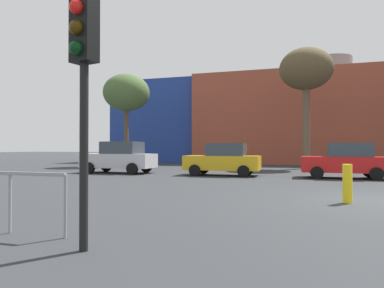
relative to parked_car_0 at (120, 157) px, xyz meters
name	(u,v)px	position (x,y,z in m)	size (l,w,h in m)	color
ground_plane	(371,201)	(11.67, -7.32, -0.89)	(200.00, 200.00, 0.00)	#2D3033
building_backdrop	(331,120)	(12.80, 19.01, 3.26)	(42.53, 12.65, 10.24)	#9E4733
parked_car_0	(120,157)	(0.00, 0.00, 0.00)	(4.13, 2.03, 1.79)	silver
parked_car_1	(223,159)	(6.04, 0.00, -0.06)	(3.85, 1.89, 1.67)	gold
parked_car_2	(345,161)	(11.88, 0.00, -0.07)	(3.82, 1.88, 1.66)	red
traffic_light_near_left	(83,64)	(6.95, -13.61, 1.70)	(0.40, 0.39, 3.51)	black
bare_tree_0	(306,71)	(10.28, 7.54, 5.88)	(3.63, 3.63, 8.37)	brown
bare_tree_1	(126,93)	(-3.18, 6.83, 4.86)	(3.64, 3.64, 7.25)	brown
bollard_yellow_0	(347,184)	(11.01, -7.95, -0.39)	(0.24, 0.24, 1.01)	yellow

